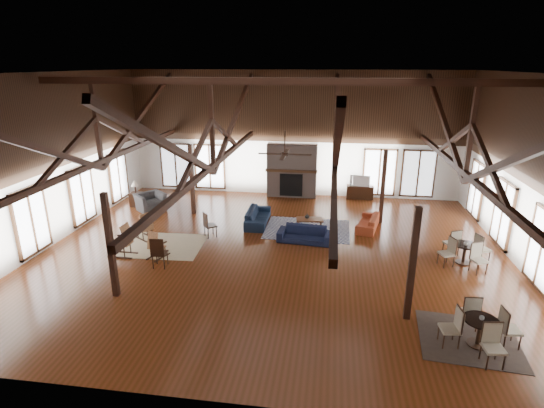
# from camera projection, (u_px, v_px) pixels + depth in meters

# --- Properties ---
(floor) EXTENTS (16.00, 16.00, 0.00)m
(floor) POSITION_uv_depth(u_px,v_px,m) (273.00, 252.00, 14.83)
(floor) COLOR #592712
(floor) RESTS_ON ground
(ceiling) EXTENTS (16.00, 14.00, 0.02)m
(ceiling) POSITION_uv_depth(u_px,v_px,m) (273.00, 73.00, 12.94)
(ceiling) COLOR black
(ceiling) RESTS_ON wall_back
(wall_back) EXTENTS (16.00, 0.02, 6.00)m
(wall_back) POSITION_uv_depth(u_px,v_px,m) (293.00, 135.00, 20.46)
(wall_back) COLOR silver
(wall_back) RESTS_ON floor
(wall_front) EXTENTS (16.00, 0.02, 6.00)m
(wall_front) POSITION_uv_depth(u_px,v_px,m) (216.00, 263.00, 7.31)
(wall_front) COLOR silver
(wall_front) RESTS_ON floor
(wall_left) EXTENTS (0.02, 14.00, 6.00)m
(wall_left) POSITION_uv_depth(u_px,v_px,m) (49.00, 161.00, 14.96)
(wall_left) COLOR silver
(wall_left) RESTS_ON floor
(wall_right) EXTENTS (0.02, 14.00, 6.00)m
(wall_right) POSITION_uv_depth(u_px,v_px,m) (534.00, 177.00, 12.81)
(wall_right) COLOR silver
(wall_right) RESTS_ON floor
(roof_truss) EXTENTS (15.60, 14.07, 3.14)m
(roof_truss) POSITION_uv_depth(u_px,v_px,m) (273.00, 137.00, 13.56)
(roof_truss) COLOR black
(roof_truss) RESTS_ON wall_back
(post_grid) EXTENTS (8.16, 7.16, 3.05)m
(post_grid) POSITION_uv_depth(u_px,v_px,m) (273.00, 211.00, 14.35)
(post_grid) COLOR black
(post_grid) RESTS_ON floor
(fireplace) EXTENTS (2.50, 0.69, 2.60)m
(fireplace) POSITION_uv_depth(u_px,v_px,m) (292.00, 171.00, 20.69)
(fireplace) COLOR #6F5D54
(fireplace) RESTS_ON floor
(ceiling_fan) EXTENTS (1.60, 1.60, 0.75)m
(ceiling_fan) POSITION_uv_depth(u_px,v_px,m) (285.00, 153.00, 12.65)
(ceiling_fan) COLOR black
(ceiling_fan) RESTS_ON roof_truss
(sofa_navy_front) EXTENTS (2.05, 0.97, 0.58)m
(sofa_navy_front) POSITION_uv_depth(u_px,v_px,m) (305.00, 234.00, 15.61)
(sofa_navy_front) COLOR black
(sofa_navy_front) RESTS_ON floor
(sofa_navy_left) EXTENTS (2.11, 0.85, 0.61)m
(sofa_navy_left) POSITION_uv_depth(u_px,v_px,m) (258.00, 217.00, 17.37)
(sofa_navy_left) COLOR #131E34
(sofa_navy_left) RESTS_ON floor
(sofa_orange) EXTENTS (1.94, 1.10, 0.53)m
(sofa_orange) POSITION_uv_depth(u_px,v_px,m) (368.00, 222.00, 16.88)
(sofa_orange) COLOR #97391D
(sofa_orange) RESTS_ON floor
(coffee_table) EXTENTS (1.11, 0.64, 0.41)m
(coffee_table) POSITION_uv_depth(u_px,v_px,m) (310.00, 220.00, 16.86)
(coffee_table) COLOR brown
(coffee_table) RESTS_ON floor
(vase) EXTENTS (0.20, 0.20, 0.19)m
(vase) POSITION_uv_depth(u_px,v_px,m) (307.00, 216.00, 16.87)
(vase) COLOR #B2B2B2
(vase) RESTS_ON coffee_table
(armchair) EXTENTS (1.53, 1.55, 0.76)m
(armchair) POSITION_uv_depth(u_px,v_px,m) (150.00, 202.00, 19.00)
(armchair) COLOR #353538
(armchair) RESTS_ON floor
(side_table_lamp) EXTENTS (0.48, 0.48, 1.23)m
(side_table_lamp) POSITION_uv_depth(u_px,v_px,m) (136.00, 196.00, 19.47)
(side_table_lamp) COLOR black
(side_table_lamp) RESTS_ON floor
(rocking_chair_a) EXTENTS (0.92, 0.81, 1.05)m
(rocking_chair_a) POSITION_uv_depth(u_px,v_px,m) (146.00, 227.00, 15.76)
(rocking_chair_a) COLOR #9C673B
(rocking_chair_a) RESTS_ON floor
(rocking_chair_b) EXTENTS (0.64, 0.85, 0.98)m
(rocking_chair_b) POSITION_uv_depth(u_px,v_px,m) (155.00, 246.00, 14.23)
(rocking_chair_b) COLOR #9C673B
(rocking_chair_b) RESTS_ON floor
(rocking_chair_c) EXTENTS (0.91, 0.52, 1.16)m
(rocking_chair_c) POSITION_uv_depth(u_px,v_px,m) (124.00, 241.00, 14.37)
(rocking_chair_c) COLOR #9C673B
(rocking_chair_c) RESTS_ON floor
(side_chair_a) EXTENTS (0.58, 0.58, 0.98)m
(side_chair_a) POSITION_uv_depth(u_px,v_px,m) (208.00, 223.00, 15.93)
(side_chair_a) COLOR black
(side_chair_a) RESTS_ON floor
(side_chair_b) EXTENTS (0.48, 0.48, 1.06)m
(side_chair_b) POSITION_uv_depth(u_px,v_px,m) (158.00, 251.00, 13.48)
(side_chair_b) COLOR black
(side_chair_b) RESTS_ON floor
(cafe_table_near) EXTENTS (1.85, 1.85, 0.95)m
(cafe_table_near) POSITION_uv_depth(u_px,v_px,m) (480.00, 327.00, 9.80)
(cafe_table_near) COLOR black
(cafe_table_near) RESTS_ON floor
(cafe_table_far) EXTENTS (1.82, 1.82, 0.94)m
(cafe_table_far) POSITION_uv_depth(u_px,v_px,m) (465.00, 250.00, 13.87)
(cafe_table_far) COLOR black
(cafe_table_far) RESTS_ON floor
(cup_near) EXTENTS (0.13, 0.13, 0.09)m
(cup_near) POSITION_uv_depth(u_px,v_px,m) (482.00, 318.00, 9.70)
(cup_near) COLOR #B2B2B2
(cup_near) RESTS_ON cafe_table_near
(cup_far) EXTENTS (0.15, 0.15, 0.10)m
(cup_far) POSITION_uv_depth(u_px,v_px,m) (466.00, 244.00, 13.71)
(cup_far) COLOR #B2B2B2
(cup_far) RESTS_ON cafe_table_far
(tv_console) EXTENTS (1.27, 0.48, 0.63)m
(tv_console) POSITION_uv_depth(u_px,v_px,m) (360.00, 192.00, 20.62)
(tv_console) COLOR black
(tv_console) RESTS_ON floor
(television) EXTENTS (0.95, 0.25, 0.54)m
(television) POSITION_uv_depth(u_px,v_px,m) (360.00, 180.00, 20.44)
(television) COLOR #B2B2B2
(television) RESTS_ON tv_console
(rug_tan) EXTENTS (3.02, 2.42, 0.01)m
(rug_tan) POSITION_uv_depth(u_px,v_px,m) (162.00, 245.00, 15.36)
(rug_tan) COLOR tan
(rug_tan) RESTS_ON floor
(rug_navy) EXTENTS (3.34, 2.53, 0.01)m
(rug_navy) POSITION_uv_depth(u_px,v_px,m) (307.00, 229.00, 16.85)
(rug_navy) COLOR #1B1F4C
(rug_navy) RESTS_ON floor
(rug_dark) EXTENTS (2.45, 2.26, 0.01)m
(rug_dark) POSITION_uv_depth(u_px,v_px,m) (468.00, 339.00, 10.14)
(rug_dark) COLOR black
(rug_dark) RESTS_ON floor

